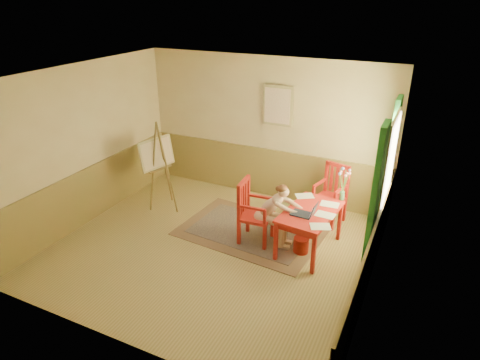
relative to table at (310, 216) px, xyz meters
The scene contains 14 objects.
room 1.75m from the table, 156.52° to the right, with size 5.04×4.54×2.84m.
wainscot 1.46m from the table, behind, with size 5.00×4.50×1.00m.
window 1.30m from the table, 25.89° to the left, with size 0.12×2.01×2.20m.
wall_portrait 2.35m from the table, 127.09° to the left, with size 0.60×0.05×0.76m.
rug 1.24m from the table, behind, with size 2.53×1.80×0.02m.
table is the anchor object (origin of this frame).
chair_left 0.94m from the table, behind, with size 0.54×0.51×1.09m.
chair_back 1.09m from the table, 86.32° to the left, with size 0.59×0.60×1.08m.
figure 0.59m from the table, behind, with size 0.83×0.37×1.11m.
laptop 0.23m from the table, 98.85° to the right, with size 0.40×0.25×0.23m.
papers 0.18m from the table, 34.92° to the left, with size 0.87×1.19×0.00m.
vase 0.78m from the table, 59.97° to the left, with size 0.18×0.27×0.55m.
wastebasket 0.52m from the table, 122.24° to the right, with size 0.25×0.25×0.27m, color #A12216.
easel 3.10m from the table, behind, with size 0.65×0.76×1.71m.
Camera 1 is at (2.91, -5.08, 3.88)m, focal length 31.34 mm.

